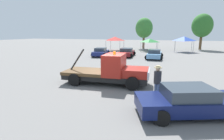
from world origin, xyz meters
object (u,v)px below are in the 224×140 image
parked_car_maroon (127,52)px  tree_left (202,26)px  tow_truck (111,71)px  tree_center (144,28)px  parked_car_skyblue (154,54)px  parked_car_navy (101,52)px  foreground_car (192,101)px  canopy_tent_blue (184,39)px  person_near_truck (157,79)px  canopy_tent_red (115,39)px  canopy_tent_green (150,40)px

parked_car_maroon → tree_left: tree_left is taller
tow_truck → tree_center: size_ratio=0.90×
parked_car_skyblue → parked_car_navy: bearing=87.1°
foreground_car → parked_car_maroon: same height
foreground_car → tree_center: tree_center is taller
foreground_car → parked_car_maroon: (-7.74, 18.46, -0.00)m
canopy_tent_blue → person_near_truck: bearing=-95.7°
canopy_tent_red → tree_left: (17.30, 7.75, 2.69)m
parked_car_maroon → parked_car_skyblue: same height
tow_truck → parked_car_skyblue: tow_truck is taller
canopy_tent_green → canopy_tent_blue: bearing=9.4°
person_near_truck → canopy_tent_red: (-10.85, 25.66, 1.34)m
parked_car_navy → tow_truck: bearing=-163.0°
tree_center → tree_left: bearing=6.7°
tow_truck → parked_car_maroon: 15.25m
canopy_tent_red → tree_center: (5.01, 6.30, 2.26)m
parked_car_navy → tree_center: bearing=-23.1°
canopy_tent_red → tree_center: size_ratio=0.44×
foreground_car → person_near_truck: 2.31m
canopy_tent_red → tree_left: size_ratio=0.40×
canopy_tent_red → canopy_tent_blue: bearing=6.0°
tow_truck → parked_car_maroon: size_ratio=1.27×
parked_car_skyblue → tow_truck: bearing=171.2°
tow_truck → person_near_truck: tow_truck is taller
parked_car_skyblue → tree_center: 17.10m
foreground_car → parked_car_skyblue: (-3.36, 17.42, -0.00)m
canopy_tent_blue → tree_left: bearing=59.3°
foreground_car → canopy_tent_blue: canopy_tent_blue is taller
person_near_truck → tree_left: tree_left is taller
canopy_tent_green → parked_car_maroon: bearing=-104.7°
parked_car_navy → tree_center: (4.25, 15.92, 4.07)m
person_near_truck → foreground_car: bearing=93.0°
canopy_tent_red → canopy_tent_blue: 13.64m
person_near_truck → canopy_tent_blue: bearing=-139.4°
tow_truck → parked_car_navy: 15.64m
tree_left → tree_center: size_ratio=1.09×
parked_car_navy → tree_left: size_ratio=0.63×
parked_car_maroon → tree_left: bearing=-41.3°
person_near_truck → parked_car_skyblue: 15.96m
parked_car_maroon → canopy_tent_red: (-4.76, 8.75, 1.81)m
parked_car_maroon → canopy_tent_red: bearing=24.4°
canopy_tent_green → foreground_car: bearing=-79.0°
canopy_tent_green → tree_center: size_ratio=0.43×
canopy_tent_blue → tow_truck: bearing=-103.7°
parked_car_navy → canopy_tent_red: (-0.76, 9.63, 1.81)m
foreground_car → canopy_tent_red: size_ratio=1.72×
tow_truck → foreground_car: 6.15m
foreground_car → parked_car_navy: (-11.74, 17.58, -0.00)m
tow_truck → canopy_tent_green: 24.18m
canopy_tent_blue → canopy_tent_red: bearing=-174.0°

